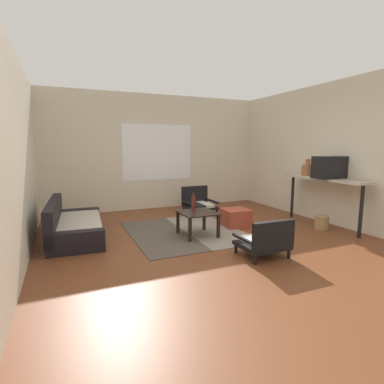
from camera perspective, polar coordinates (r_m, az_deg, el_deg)
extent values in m
plane|color=brown|center=(4.74, 4.57, -9.68)|extent=(7.80, 7.80, 0.00)
cube|color=beige|center=(7.34, -6.66, 7.51)|extent=(5.60, 0.12, 2.70)
cube|color=white|center=(7.28, -6.51, 7.48)|extent=(1.69, 0.01, 1.31)
cube|color=beige|center=(6.41, 25.01, 6.61)|extent=(0.12, 6.60, 2.70)
cube|color=beige|center=(4.30, -30.71, 5.59)|extent=(0.12, 6.60, 2.70)
cube|color=#4C4238|center=(5.18, -6.26, -8.06)|extent=(0.94, 2.17, 0.01)
cube|color=gray|center=(5.51, 3.17, -6.98)|extent=(0.94, 2.17, 0.01)
cube|color=black|center=(5.35, -21.00, -7.00)|extent=(0.90, 1.83, 0.20)
cube|color=#B2A899|center=(5.31, -20.76, -5.42)|extent=(0.79, 1.65, 0.10)
cube|color=black|center=(5.30, -24.77, -4.41)|extent=(0.25, 1.79, 0.53)
cube|color=black|center=(6.11, -20.91, -4.50)|extent=(0.80, 0.23, 0.32)
cube|color=black|center=(4.56, -21.20, -8.93)|extent=(0.80, 0.23, 0.32)
cube|color=black|center=(5.01, 1.07, -3.93)|extent=(0.58, 0.62, 0.02)
cube|color=black|center=(5.20, -2.70, -5.77)|extent=(0.04, 0.04, 0.39)
cube|color=black|center=(5.39, 2.31, -5.24)|extent=(0.04, 0.04, 0.39)
cube|color=black|center=(4.72, -0.38, -7.26)|extent=(0.04, 0.04, 0.39)
cube|color=black|center=(4.93, 5.03, -6.60)|extent=(0.04, 0.04, 0.39)
cylinder|color=black|center=(6.57, 4.74, -3.87)|extent=(0.04, 0.04, 0.13)
cylinder|color=black|center=(6.32, 0.36, -4.34)|extent=(0.04, 0.04, 0.13)
cylinder|color=black|center=(7.04, 2.57, -3.01)|extent=(0.04, 0.04, 0.13)
cylinder|color=black|center=(6.81, -1.58, -3.41)|extent=(0.04, 0.04, 0.13)
cube|color=black|center=(6.66, 1.53, -2.87)|extent=(0.65, 0.64, 0.05)
cube|color=beige|center=(6.68, 2.46, -2.35)|extent=(0.22, 0.57, 0.06)
cube|color=black|center=(6.58, 0.74, -2.51)|extent=(0.22, 0.57, 0.06)
cube|color=black|center=(6.87, 0.50, -0.57)|extent=(0.63, 0.08, 0.41)
cube|color=black|center=(6.77, 3.78, -1.70)|extent=(0.06, 0.62, 0.04)
cube|color=black|center=(6.51, -0.81, -2.09)|extent=(0.06, 0.62, 0.04)
cylinder|color=black|center=(4.36, 8.33, -10.56)|extent=(0.04, 0.04, 0.12)
cylinder|color=black|center=(4.65, 14.15, -9.50)|extent=(0.04, 0.04, 0.12)
cylinder|color=black|center=(3.99, 11.84, -12.49)|extent=(0.04, 0.04, 0.12)
cylinder|color=black|center=(4.31, 17.92, -11.13)|extent=(0.04, 0.04, 0.12)
cube|color=black|center=(4.29, 13.13, -9.79)|extent=(0.63, 0.55, 0.05)
cube|color=silver|center=(4.23, 11.78, -9.24)|extent=(0.21, 0.49, 0.06)
cube|color=#2D3856|center=(4.35, 14.18, -8.80)|extent=(0.21, 0.49, 0.06)
cube|color=black|center=(4.05, 15.26, -7.91)|extent=(0.62, 0.08, 0.37)
cube|color=black|center=(4.10, 9.84, -8.88)|extent=(0.05, 0.55, 0.04)
cube|color=black|center=(4.43, 16.28, -7.77)|extent=(0.05, 0.55, 0.04)
cube|color=#993D28|center=(5.71, 8.30, -4.85)|extent=(0.50, 0.50, 0.33)
cube|color=#B2AD9E|center=(6.08, 23.79, 2.32)|extent=(0.37, 1.72, 0.04)
cylinder|color=black|center=(5.63, 29.47, -3.23)|extent=(0.06, 0.06, 0.88)
cylinder|color=black|center=(6.70, 18.55, -0.83)|extent=(0.06, 0.06, 0.88)
cube|color=black|center=(5.99, 24.66, 4.29)|extent=(0.56, 0.33, 0.40)
cube|color=black|center=(5.79, 22.85, 4.48)|extent=(0.01, 0.26, 0.28)
cylinder|color=#935B38|center=(6.36, 21.07, 3.90)|extent=(0.22, 0.22, 0.22)
cylinder|color=#935B38|center=(6.35, 21.15, 5.39)|extent=(0.09, 0.09, 0.11)
cylinder|color=#5B2319|center=(5.11, 0.24, -2.19)|extent=(0.07, 0.07, 0.24)
cylinder|color=#5B2319|center=(5.08, 0.24, -0.53)|extent=(0.03, 0.03, 0.06)
cylinder|color=#9E7A4C|center=(5.95, 23.42, -5.32)|extent=(0.24, 0.24, 0.25)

